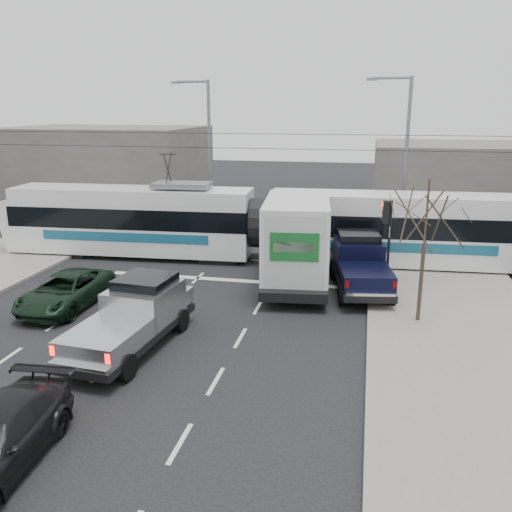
% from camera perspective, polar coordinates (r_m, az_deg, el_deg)
% --- Properties ---
extents(ground, '(120.00, 120.00, 0.00)m').
position_cam_1_polar(ground, '(18.76, -6.77, -8.14)').
color(ground, black).
rests_on(ground, ground).
extents(sidewalk_right, '(6.00, 60.00, 0.15)m').
position_cam_1_polar(sidewalk_right, '(18.18, 21.69, -9.74)').
color(sidewalk_right, gray).
rests_on(sidewalk_right, ground).
extents(rails, '(60.00, 1.60, 0.03)m').
position_cam_1_polar(rails, '(27.87, -0.31, -0.07)').
color(rails, '#33302D').
rests_on(rails, ground).
extents(building_left, '(14.00, 10.00, 6.00)m').
position_cam_1_polar(building_left, '(43.23, -15.49, 8.98)').
color(building_left, slate).
rests_on(building_left, ground).
extents(building_right, '(12.00, 10.00, 5.00)m').
position_cam_1_polar(building_right, '(41.06, 20.80, 7.51)').
color(building_right, slate).
rests_on(building_right, ground).
extents(bare_tree, '(2.40, 2.40, 5.00)m').
position_cam_1_polar(bare_tree, '(19.22, 17.48, 3.69)').
color(bare_tree, '#47382B').
rests_on(bare_tree, ground).
extents(traffic_signal, '(0.44, 0.44, 3.60)m').
position_cam_1_polar(traffic_signal, '(23.26, 13.63, 3.28)').
color(traffic_signal, black).
rests_on(traffic_signal, ground).
extents(street_lamp_near, '(2.38, 0.25, 9.00)m').
position_cam_1_polar(street_lamp_near, '(30.40, 15.18, 10.48)').
color(street_lamp_near, slate).
rests_on(street_lamp_near, ground).
extents(street_lamp_far, '(2.38, 0.25, 9.00)m').
position_cam_1_polar(street_lamp_far, '(33.80, -5.23, 11.40)').
color(street_lamp_far, slate).
rests_on(street_lamp_far, ground).
extents(catenary, '(60.00, 0.20, 7.00)m').
position_cam_1_polar(catenary, '(27.09, -0.32, 7.84)').
color(catenary, black).
rests_on(catenary, ground).
extents(tram, '(25.65, 3.95, 5.21)m').
position_cam_1_polar(tram, '(26.83, 0.40, 3.36)').
color(tram, white).
rests_on(tram, ground).
extents(silver_pickup, '(2.49, 5.92, 2.09)m').
position_cam_1_polar(silver_pickup, '(17.87, -12.58, -6.05)').
color(silver_pickup, black).
rests_on(silver_pickup, ground).
extents(box_truck, '(3.35, 7.82, 3.80)m').
position_cam_1_polar(box_truck, '(23.35, 4.33, 1.55)').
color(box_truck, black).
rests_on(box_truck, ground).
extents(navy_pickup, '(2.84, 5.67, 2.28)m').
position_cam_1_polar(navy_pickup, '(23.15, 10.87, -0.74)').
color(navy_pickup, black).
rests_on(navy_pickup, ground).
extents(green_car, '(2.22, 4.70, 1.30)m').
position_cam_1_polar(green_car, '(22.06, -19.42, -3.48)').
color(green_car, black).
rests_on(green_car, ground).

